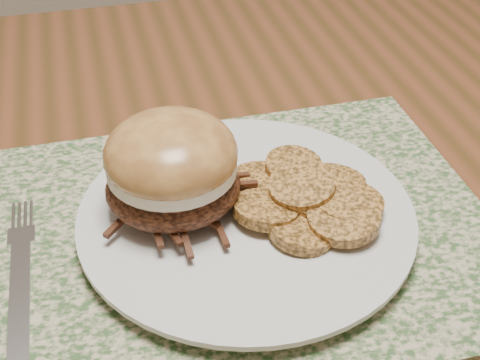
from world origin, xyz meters
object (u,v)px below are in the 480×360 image
fork (21,276)px  dining_table (440,226)px  dinner_plate (246,218)px  pork_sandwich (172,168)px

fork → dining_table: bearing=8.9°
dinner_plate → dining_table: bearing=10.6°
fork → pork_sandwich: bearing=16.5°
dining_table → pork_sandwich: bearing=-175.5°
dinner_plate → fork: size_ratio=1.43×
dining_table → dinner_plate: dinner_plate is taller
dinner_plate → pork_sandwich: 0.08m
dining_table → fork: 0.41m
dining_table → fork: fork is taller
dining_table → dinner_plate: size_ratio=5.77×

